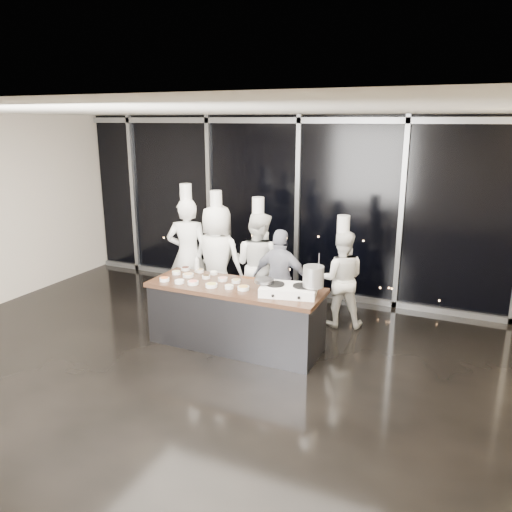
{
  "coord_description": "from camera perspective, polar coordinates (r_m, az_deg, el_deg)",
  "views": [
    {
      "loc": [
        2.95,
        -4.92,
        3.11
      ],
      "look_at": [
        0.18,
        1.2,
        1.27
      ],
      "focal_mm": 35.0,
      "sensor_mm": 36.0,
      "label": 1
    }
  ],
  "objects": [
    {
      "name": "squeeze_bottle",
      "position": [
        7.52,
        -6.78,
        -0.93
      ],
      "size": [
        0.07,
        0.07,
        0.26
      ],
      "color": "silver",
      "rests_on": "demo_counter"
    },
    {
      "name": "stove",
      "position": [
        6.54,
        3.74,
        -3.87
      ],
      "size": [
        0.8,
        0.58,
        0.14
      ],
      "rotation": [
        0.0,
        0.0,
        0.21
      ],
      "color": "white",
      "rests_on": "demo_counter"
    },
    {
      "name": "chef_center",
      "position": [
        8.0,
        0.24,
        -0.94
      ],
      "size": [
        0.92,
        0.77,
        1.95
      ],
      "rotation": [
        0.0,
        0.0,
        3.0
      ],
      "color": "white",
      "rests_on": "ground"
    },
    {
      "name": "stock_pot",
      "position": [
        6.43,
        6.58,
        -2.33
      ],
      "size": [
        0.32,
        0.32,
        0.27
      ],
      "primitive_type": "cylinder",
      "rotation": [
        0.0,
        0.0,
        0.21
      ],
      "color": "#AFAFB2",
      "rests_on": "stove"
    },
    {
      "name": "chef_far_left",
      "position": [
        8.31,
        -7.77,
        0.21
      ],
      "size": [
        0.81,
        0.67,
        2.13
      ],
      "rotation": [
        0.0,
        0.0,
        3.51
      ],
      "color": "white",
      "rests_on": "ground"
    },
    {
      "name": "frying_pan",
      "position": [
        6.58,
        0.85,
        -2.82
      ],
      "size": [
        0.47,
        0.31,
        0.04
      ],
      "rotation": [
        0.0,
        0.0,
        0.21
      ],
      "color": "gray",
      "rests_on": "stove"
    },
    {
      "name": "room_shell",
      "position": [
        5.72,
        -5.02,
        6.55
      ],
      "size": [
        9.02,
        7.02,
        3.21
      ],
      "color": "beige",
      "rests_on": "ground"
    },
    {
      "name": "chef_right",
      "position": [
        7.75,
        9.68,
        -2.5
      ],
      "size": [
        0.87,
        0.76,
        1.74
      ],
      "rotation": [
        0.0,
        0.0,
        3.43
      ],
      "color": "white",
      "rests_on": "ground"
    },
    {
      "name": "window_wall",
      "position": [
        8.99,
        4.85,
        5.58
      ],
      "size": [
        8.9,
        0.11,
        3.2
      ],
      "color": "black",
      "rests_on": "ground"
    },
    {
      "name": "guest",
      "position": [
        7.55,
        2.83,
        -2.73
      ],
      "size": [
        0.91,
        0.39,
        1.55
      ],
      "rotation": [
        0.0,
        0.0,
        3.13
      ],
      "color": "#131B34",
      "rests_on": "ground"
    },
    {
      "name": "ground",
      "position": [
        6.53,
        -5.94,
        -13.23
      ],
      "size": [
        9.0,
        9.0,
        0.0
      ],
      "primitive_type": "plane",
      "color": "black",
      "rests_on": "ground"
    },
    {
      "name": "demo_counter",
      "position": [
        7.05,
        -2.35,
        -6.85
      ],
      "size": [
        2.46,
        0.86,
        0.9
      ],
      "color": "#333338",
      "rests_on": "ground"
    },
    {
      "name": "chef_left",
      "position": [
        8.11,
        -4.44,
        -0.43
      ],
      "size": [
        0.9,
        0.6,
        2.04
      ],
      "rotation": [
        0.0,
        0.0,
        3.11
      ],
      "color": "white",
      "rests_on": "ground"
    },
    {
      "name": "prep_bowls",
      "position": [
        7.13,
        -6.08,
        -2.63
      ],
      "size": [
        1.35,
        0.71,
        0.05
      ],
      "color": "white",
      "rests_on": "demo_counter"
    }
  ]
}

